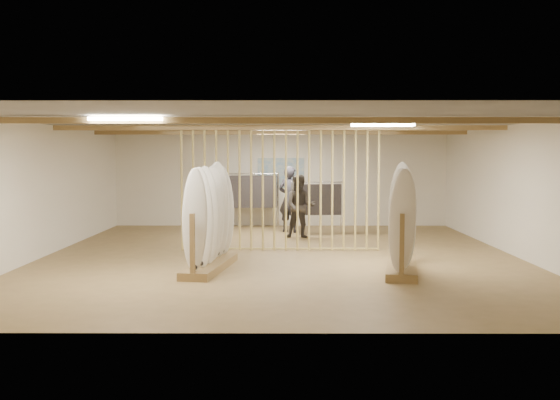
{
  "coord_description": "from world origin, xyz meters",
  "views": [
    {
      "loc": [
        0.06,
        -13.79,
        2.16
      ],
      "look_at": [
        0.0,
        0.0,
        1.2
      ],
      "focal_mm": 42.0,
      "sensor_mm": 36.0,
      "label": 1
    }
  ],
  "objects_px": {
    "rack_right": "(402,235)",
    "shopper_b": "(300,202)",
    "rack_left": "(210,235)",
    "shopper_a": "(290,195)",
    "clothing_rack_b": "(317,199)",
    "clothing_rack_a": "(252,191)"
  },
  "relations": [
    {
      "from": "clothing_rack_a",
      "to": "shopper_a",
      "type": "xyz_separation_m",
      "value": [
        1.1,
        -1.08,
        -0.03
      ]
    },
    {
      "from": "clothing_rack_b",
      "to": "shopper_b",
      "type": "distance_m",
      "value": 0.97
    },
    {
      "from": "clothing_rack_b",
      "to": "shopper_a",
      "type": "height_order",
      "value": "shopper_a"
    },
    {
      "from": "rack_right",
      "to": "clothing_rack_a",
      "type": "bearing_deg",
      "value": 124.09
    },
    {
      "from": "clothing_rack_a",
      "to": "shopper_b",
      "type": "bearing_deg",
      "value": -64.0
    },
    {
      "from": "rack_right",
      "to": "shopper_b",
      "type": "bearing_deg",
      "value": 120.82
    },
    {
      "from": "rack_right",
      "to": "shopper_a",
      "type": "height_order",
      "value": "shopper_a"
    },
    {
      "from": "rack_right",
      "to": "clothing_rack_a",
      "type": "height_order",
      "value": "rack_right"
    },
    {
      "from": "clothing_rack_b",
      "to": "shopper_a",
      "type": "distance_m",
      "value": 0.88
    },
    {
      "from": "rack_right",
      "to": "clothing_rack_b",
      "type": "distance_m",
      "value": 5.75
    },
    {
      "from": "rack_left",
      "to": "shopper_a",
      "type": "height_order",
      "value": "shopper_a"
    },
    {
      "from": "rack_right",
      "to": "shopper_b",
      "type": "distance_m",
      "value": 5.08
    },
    {
      "from": "clothing_rack_b",
      "to": "shopper_a",
      "type": "bearing_deg",
      "value": 143.06
    },
    {
      "from": "clothing_rack_b",
      "to": "shopper_b",
      "type": "height_order",
      "value": "shopper_b"
    },
    {
      "from": "rack_left",
      "to": "shopper_a",
      "type": "xyz_separation_m",
      "value": [
        1.56,
        5.96,
        0.38
      ]
    },
    {
      "from": "clothing_rack_a",
      "to": "clothing_rack_b",
      "type": "xyz_separation_m",
      "value": [
        1.85,
        -1.55,
        -0.12
      ]
    },
    {
      "from": "clothing_rack_a",
      "to": "clothing_rack_b",
      "type": "distance_m",
      "value": 2.41
    },
    {
      "from": "rack_left",
      "to": "clothing_rack_a",
      "type": "bearing_deg",
      "value": 94.7
    },
    {
      "from": "shopper_b",
      "to": "clothing_rack_a",
      "type": "bearing_deg",
      "value": 122.29
    },
    {
      "from": "clothing_rack_a",
      "to": "shopper_b",
      "type": "distance_m",
      "value": 2.75
    },
    {
      "from": "clothing_rack_a",
      "to": "shopper_a",
      "type": "distance_m",
      "value": 1.55
    },
    {
      "from": "rack_left",
      "to": "rack_right",
      "type": "bearing_deg",
      "value": 6.68
    }
  ]
}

